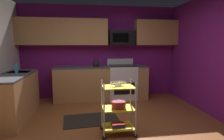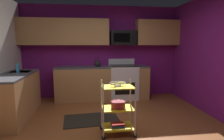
{
  "view_description": "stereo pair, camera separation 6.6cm",
  "coord_description": "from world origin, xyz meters",
  "px_view_note": "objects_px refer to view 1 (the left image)",
  "views": [
    {
      "loc": [
        -0.48,
        -3.06,
        1.53
      ],
      "look_at": [
        0.04,
        0.39,
        1.05
      ],
      "focal_mm": 30.43,
      "sensor_mm": 36.0,
      "label": 1
    },
    {
      "loc": [
        -0.41,
        -3.07,
        1.53
      ],
      "look_at": [
        0.04,
        0.39,
        1.05
      ],
      "focal_mm": 30.43,
      "sensor_mm": 36.0,
      "label": 2
    }
  ],
  "objects_px": {
    "microwave": "(122,38)",
    "mixing_bowl_large": "(119,104)",
    "rolling_cart": "(118,108)",
    "dish_soap_bottle": "(16,68)",
    "kettle": "(96,64)",
    "oven_range": "(122,81)",
    "fruit_bowl": "(118,84)",
    "book_stack": "(118,125)"
  },
  "relations": [
    {
      "from": "microwave",
      "to": "book_stack",
      "type": "bearing_deg",
      "value": -102.63
    },
    {
      "from": "rolling_cart",
      "to": "kettle",
      "type": "relative_size",
      "value": 3.47
    },
    {
      "from": "mixing_bowl_large",
      "to": "dish_soap_bottle",
      "type": "bearing_deg",
      "value": 149.43
    },
    {
      "from": "microwave",
      "to": "mixing_bowl_large",
      "type": "relative_size",
      "value": 2.78
    },
    {
      "from": "oven_range",
      "to": "dish_soap_bottle",
      "type": "distance_m",
      "value": 2.7
    },
    {
      "from": "rolling_cart",
      "to": "dish_soap_bottle",
      "type": "bearing_deg",
      "value": 149.32
    },
    {
      "from": "rolling_cart",
      "to": "dish_soap_bottle",
      "type": "height_order",
      "value": "dish_soap_bottle"
    },
    {
      "from": "oven_range",
      "to": "rolling_cart",
      "type": "xyz_separation_m",
      "value": [
        -0.5,
        -2.12,
        -0.03
      ]
    },
    {
      "from": "fruit_bowl",
      "to": "microwave",
      "type": "bearing_deg",
      "value": 77.37
    },
    {
      "from": "book_stack",
      "to": "dish_soap_bottle",
      "type": "bearing_deg",
      "value": 149.32
    },
    {
      "from": "mixing_bowl_large",
      "to": "kettle",
      "type": "bearing_deg",
      "value": 96.14
    },
    {
      "from": "microwave",
      "to": "fruit_bowl",
      "type": "relative_size",
      "value": 2.57
    },
    {
      "from": "microwave",
      "to": "fruit_bowl",
      "type": "distance_m",
      "value": 2.43
    },
    {
      "from": "oven_range",
      "to": "microwave",
      "type": "xyz_separation_m",
      "value": [
        -0.0,
        0.1,
        1.22
      ]
    },
    {
      "from": "microwave",
      "to": "rolling_cart",
      "type": "distance_m",
      "value": 2.6
    },
    {
      "from": "kettle",
      "to": "dish_soap_bottle",
      "type": "xyz_separation_m",
      "value": [
        -1.75,
        -0.95,
        0.02
      ]
    },
    {
      "from": "microwave",
      "to": "kettle",
      "type": "bearing_deg",
      "value": -171.41
    },
    {
      "from": "fruit_bowl",
      "to": "mixing_bowl_large",
      "type": "xyz_separation_m",
      "value": [
        0.01,
        -0.0,
        -0.36
      ]
    },
    {
      "from": "book_stack",
      "to": "kettle",
      "type": "bearing_deg",
      "value": 95.91
    },
    {
      "from": "mixing_bowl_large",
      "to": "dish_soap_bottle",
      "type": "xyz_separation_m",
      "value": [
        -1.98,
        1.17,
        0.5
      ]
    },
    {
      "from": "rolling_cart",
      "to": "dish_soap_bottle",
      "type": "distance_m",
      "value": 2.36
    },
    {
      "from": "mixing_bowl_large",
      "to": "microwave",
      "type": "bearing_deg",
      "value": 77.58
    },
    {
      "from": "oven_range",
      "to": "mixing_bowl_large",
      "type": "bearing_deg",
      "value": -103.02
    },
    {
      "from": "oven_range",
      "to": "mixing_bowl_large",
      "type": "relative_size",
      "value": 4.37
    },
    {
      "from": "fruit_bowl",
      "to": "kettle",
      "type": "bearing_deg",
      "value": 95.91
    },
    {
      "from": "fruit_bowl",
      "to": "kettle",
      "type": "relative_size",
      "value": 1.03
    },
    {
      "from": "fruit_bowl",
      "to": "book_stack",
      "type": "bearing_deg",
      "value": -90.0
    },
    {
      "from": "kettle",
      "to": "dish_soap_bottle",
      "type": "bearing_deg",
      "value": -151.47
    },
    {
      "from": "oven_range",
      "to": "mixing_bowl_large",
      "type": "height_order",
      "value": "oven_range"
    },
    {
      "from": "oven_range",
      "to": "mixing_bowl_large",
      "type": "xyz_separation_m",
      "value": [
        -0.49,
        -2.12,
        0.04
      ]
    },
    {
      "from": "oven_range",
      "to": "book_stack",
      "type": "bearing_deg",
      "value": -103.25
    },
    {
      "from": "rolling_cart",
      "to": "mixing_bowl_large",
      "type": "distance_m",
      "value": 0.07
    },
    {
      "from": "microwave",
      "to": "dish_soap_bottle",
      "type": "height_order",
      "value": "microwave"
    },
    {
      "from": "rolling_cart",
      "to": "kettle",
      "type": "height_order",
      "value": "kettle"
    },
    {
      "from": "microwave",
      "to": "fruit_bowl",
      "type": "bearing_deg",
      "value": -102.63
    },
    {
      "from": "microwave",
      "to": "mixing_bowl_large",
      "type": "height_order",
      "value": "microwave"
    },
    {
      "from": "oven_range",
      "to": "rolling_cart",
      "type": "height_order",
      "value": "oven_range"
    },
    {
      "from": "microwave",
      "to": "kettle",
      "type": "relative_size",
      "value": 2.65
    },
    {
      "from": "rolling_cart",
      "to": "microwave",
      "type": "bearing_deg",
      "value": 77.37
    },
    {
      "from": "mixing_bowl_large",
      "to": "dish_soap_bottle",
      "type": "distance_m",
      "value": 2.35
    },
    {
      "from": "fruit_bowl",
      "to": "book_stack",
      "type": "distance_m",
      "value": 0.72
    },
    {
      "from": "oven_range",
      "to": "dish_soap_bottle",
      "type": "bearing_deg",
      "value": -158.86
    }
  ]
}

